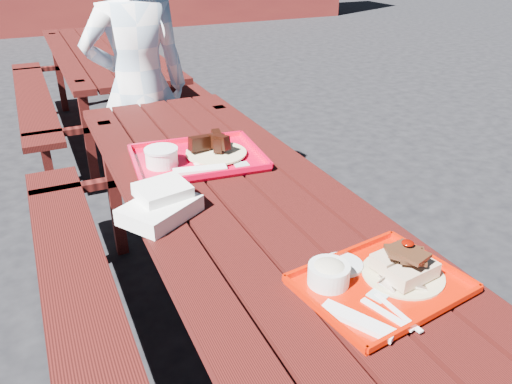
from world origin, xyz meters
TOP-DOWN VIEW (x-y plane):
  - ground at (0.00, 0.00)m, footprint 60.00×60.00m
  - picnic_table_near at (-0.00, 0.00)m, footprint 1.41×2.40m
  - picnic_table_far at (-0.00, 2.80)m, footprint 1.41×2.40m
  - near_tray at (0.11, -0.64)m, footprint 0.44×0.37m
  - far_tray at (-0.05, 0.31)m, footprint 0.54×0.44m
  - white_cloth at (-0.29, -0.05)m, footprint 0.29×0.27m
  - person at (-0.04, 1.32)m, footprint 0.59×0.39m

SIDE VIEW (x-z plane):
  - ground at x=0.00m, z-range 0.00..0.00m
  - picnic_table_near at x=0.00m, z-range 0.19..0.94m
  - picnic_table_far at x=0.00m, z-range 0.19..0.94m
  - far_tray at x=-0.05m, z-range 0.73..0.82m
  - near_tray at x=0.11m, z-range 0.72..0.84m
  - white_cloth at x=-0.29m, z-range 0.74..0.84m
  - person at x=-0.04m, z-range 0.00..1.59m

